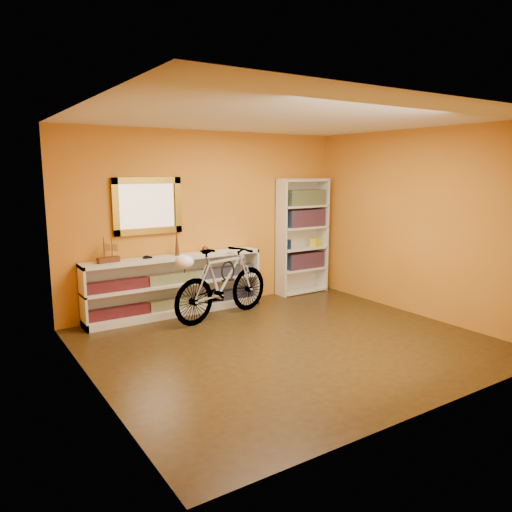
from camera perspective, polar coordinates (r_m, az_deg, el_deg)
floor at (r=5.92m, az=3.75°, el=-10.15°), size 4.50×4.00×0.01m
ceiling at (r=5.58m, az=4.06°, el=15.87°), size 4.50×4.00×0.01m
back_wall at (r=7.30m, az=-5.60°, el=4.21°), size 4.50×0.01×2.60m
left_wall at (r=4.63m, az=-19.05°, el=0.35°), size 0.01×4.00×2.60m
right_wall at (r=7.18m, az=18.50°, el=3.64°), size 0.01×4.00×2.60m
gilt_mirror at (r=6.85m, az=-12.58°, el=5.74°), size 0.98×0.06×0.78m
wall_socket at (r=7.90m, az=0.41°, el=-3.02°), size 0.09×0.02×0.09m
console_unit at (r=7.00m, az=-9.36°, el=-3.39°), size 2.60×0.35×0.85m
cd_row_lower at (r=7.05m, az=-9.24°, el=-5.44°), size 2.50×0.13×0.14m
cd_row_upper at (r=6.96m, az=-9.32°, el=-2.54°), size 2.50×0.13×0.14m
model_ship at (r=6.58m, az=-16.96°, el=0.73°), size 0.30×0.15×0.34m
toy_car at (r=6.77m, az=-12.58°, el=-0.28°), size 0.00×0.00×0.00m
bronze_ornament at (r=6.90m, az=-9.26°, el=1.64°), size 0.07×0.07×0.38m
decorative_orb at (r=7.11m, az=-5.99°, el=0.78°), size 0.10×0.10×0.10m
bookcase at (r=8.09m, az=5.44°, el=2.29°), size 0.90×0.30×1.90m
book_row_a at (r=8.19m, az=5.67°, el=-0.49°), size 0.70×0.22×0.26m
book_row_b at (r=8.09m, az=5.75°, el=4.46°), size 0.70×0.22×0.28m
book_row_c at (r=8.07m, az=5.80°, el=6.82°), size 0.70×0.22×0.25m
travel_mug at (r=7.92m, az=3.88°, el=1.38°), size 0.07×0.07×0.16m
red_tin at (r=7.94m, az=4.24°, el=6.61°), size 0.20×0.20×0.20m
yellow_bag at (r=8.24m, az=6.96°, el=1.58°), size 0.21×0.17×0.14m
bicycle at (r=6.75m, az=-3.93°, el=-3.13°), size 0.81×1.76×1.00m
helmet at (r=6.27m, az=-8.38°, el=-0.69°), size 0.25×0.23×0.19m
u_lock at (r=6.78m, az=-3.32°, el=-1.76°), size 0.21×0.02×0.21m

